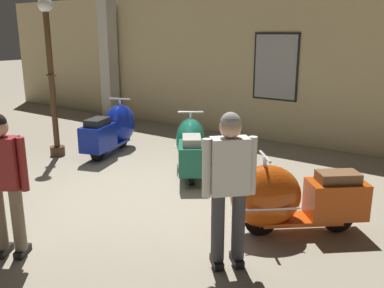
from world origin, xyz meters
The scene contains 8 objects.
ground_plane centered at (0.00, 0.00, 0.00)m, with size 60.00×60.00×0.00m, color gray.
showroom_back_wall centered at (-0.15, 4.17, 1.63)m, with size 18.00×0.63×3.27m.
scooter_0 centered at (-1.89, 1.42, 0.48)m, with size 1.00×1.78×1.05m.
scooter_1 centered at (0.10, 1.30, 0.46)m, with size 1.36×1.60×1.01m.
scooter_2 centered at (2.39, 0.06, 0.45)m, with size 1.53×1.40×0.99m.
lamppost centered at (-2.60, 0.57, 1.57)m, with size 0.28×0.28×2.96m.
visitor_0 centered at (2.19, -0.97, 0.94)m, with size 0.42×0.42×1.62m.
visitor_1 centered at (0.18, -2.15, 0.91)m, with size 0.47×0.37×1.57m.
Camera 1 is at (4.14, -4.34, 2.35)m, focal length 39.12 mm.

